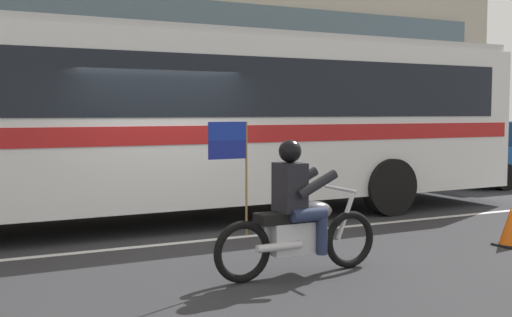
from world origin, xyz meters
The scene contains 6 objects.
ground_plane centered at (0.00, 0.00, 0.00)m, with size 60.00×60.00×0.00m, color #2B2B2D.
sidewalk_curb centered at (0.00, 5.10, 0.07)m, with size 28.00×3.80×0.15m, color #A39E93.
lane_center_stripe centered at (0.00, -0.60, 0.00)m, with size 26.60×0.14×0.01m, color silver.
transit_bus centered at (0.68, 1.19, 1.88)m, with size 13.30×2.81×3.22m.
motorcycle_with_rider centered at (0.67, -2.90, 0.67)m, with size 2.20×0.64×1.78m.
traffic_cone centered at (4.15, -2.87, 0.26)m, with size 0.36×0.36×0.55m.
Camera 1 is at (-2.97, -9.11, 1.88)m, focal length 44.41 mm.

